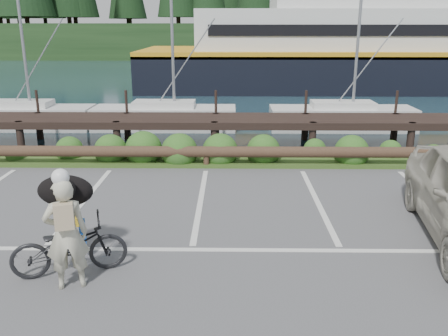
{
  "coord_description": "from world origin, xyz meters",
  "views": [
    {
      "loc": [
        0.67,
        -7.9,
        3.77
      ],
      "look_at": [
        0.54,
        0.92,
        1.1
      ],
      "focal_mm": 38.0,
      "sensor_mm": 36.0,
      "label": 1
    }
  ],
  "objects": [
    {
      "name": "harbor_backdrop",
      "position": [
        0.4,
        78.42,
        -0.0
      ],
      "size": [
        170.0,
        160.0,
        30.0
      ],
      "color": "#19303C",
      "rests_on": "ground"
    },
    {
      "name": "dog",
      "position": [
        -2.01,
        -0.69,
        1.19
      ],
      "size": [
        0.7,
        1.0,
        0.52
      ],
      "primitive_type": "ellipsoid",
      "rotation": [
        0.0,
        0.0,
        1.88
      ],
      "color": "black",
      "rests_on": "bicycle"
    },
    {
      "name": "cyclist",
      "position": [
        -1.72,
        -1.63,
        0.85
      ],
      "size": [
        0.72,
        0.58,
        1.7
      ],
      "primitive_type": "imported",
      "rotation": [
        0.0,
        0.0,
        3.45
      ],
      "color": "beige",
      "rests_on": "ground"
    },
    {
      "name": "bicycle",
      "position": [
        -1.84,
        -1.23,
        0.46
      ],
      "size": [
        1.87,
        1.12,
        0.93
      ],
      "primitive_type": "imported",
      "rotation": [
        0.0,
        0.0,
        1.88
      ],
      "color": "black",
      "rests_on": "ground"
    },
    {
      "name": "vegetation_strip",
      "position": [
        0.0,
        5.3,
        0.05
      ],
      "size": [
        34.0,
        1.6,
        0.1
      ],
      "primitive_type": "cube",
      "color": "#3D5B21",
      "rests_on": "ground"
    },
    {
      "name": "log_rail",
      "position": [
        0.0,
        4.6,
        0.0
      ],
      "size": [
        32.0,
        0.3,
        0.6
      ],
      "primitive_type": null,
      "color": "#443021",
      "rests_on": "ground"
    },
    {
      "name": "ground",
      "position": [
        0.0,
        0.0,
        0.0
      ],
      "size": [
        72.0,
        72.0,
        0.0
      ],
      "primitive_type": "plane",
      "color": "#4D4D4F"
    }
  ]
}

